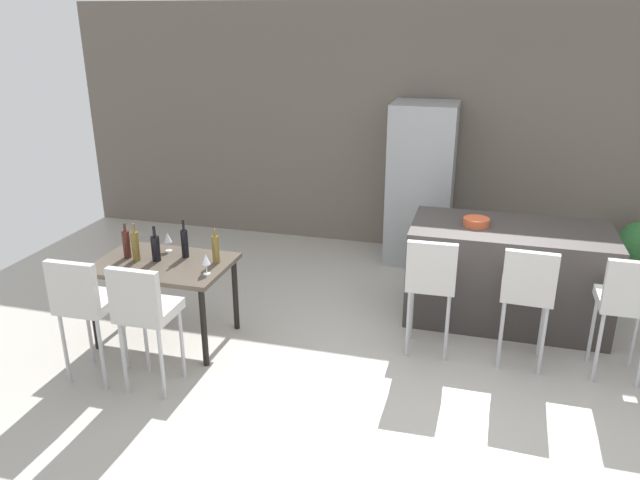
{
  "coord_description": "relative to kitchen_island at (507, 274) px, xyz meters",
  "views": [
    {
      "loc": [
        0.21,
        -4.39,
        2.74
      ],
      "look_at": [
        -1.14,
        0.49,
        0.85
      ],
      "focal_mm": 33.99,
      "sensor_mm": 36.0,
      "label": 1
    }
  ],
  "objects": [
    {
      "name": "refrigerator",
      "position": [
        -0.98,
        1.3,
        0.46
      ],
      "size": [
        0.72,
        0.68,
        1.84
      ],
      "primitive_type": "cube",
      "color": "#939699",
      "rests_on": "ground_plane"
    },
    {
      "name": "wine_glass_middle",
      "position": [
        -2.42,
        -1.33,
        0.4
      ],
      "size": [
        0.07,
        0.07,
        0.17
      ],
      "color": "silver",
      "rests_on": "dining_table"
    },
    {
      "name": "wine_bottle_far",
      "position": [
        -2.96,
        -1.18,
        0.4
      ],
      "size": [
        0.08,
        0.08,
        0.31
      ],
      "color": "black",
      "rests_on": "dining_table"
    },
    {
      "name": "kitchen_island",
      "position": [
        0.0,
        0.0,
        0.0
      ],
      "size": [
        1.8,
        0.9,
        0.92
      ],
      "primitive_type": "cube",
      "color": "#383330",
      "rests_on": "ground_plane"
    },
    {
      "name": "fruit_bowl",
      "position": [
        -0.32,
        -0.03,
        0.5
      ],
      "size": [
        0.24,
        0.24,
        0.07
      ],
      "primitive_type": "cylinder",
      "color": "#C6512D",
      "rests_on": "kitchen_island"
    },
    {
      "name": "dining_chair_near",
      "position": [
        -3.15,
        -1.95,
        0.24
      ],
      "size": [
        0.41,
        0.41,
        1.05
      ],
      "color": "beige",
      "rests_on": "ground_plane"
    },
    {
      "name": "potted_plant",
      "position": [
        1.4,
        1.29,
        -0.06
      ],
      "size": [
        0.48,
        0.48,
        0.67
      ],
      "color": "beige",
      "rests_on": "ground_plane"
    },
    {
      "name": "back_wall",
      "position": [
        -0.51,
        1.74,
        0.99
      ],
      "size": [
        10.0,
        0.12,
        2.9
      ],
      "primitive_type": "cube",
      "color": "#665B51",
      "rests_on": "ground_plane"
    },
    {
      "name": "wine_bottle_corner",
      "position": [
        -2.44,
        -1.09,
        0.41
      ],
      "size": [
        0.06,
        0.06,
        0.31
      ],
      "color": "brown",
      "rests_on": "dining_table"
    },
    {
      "name": "dining_chair_far",
      "position": [
        -2.63,
        -1.95,
        0.24
      ],
      "size": [
        0.4,
        0.4,
        1.05
      ],
      "color": "beige",
      "rests_on": "ground_plane"
    },
    {
      "name": "bar_chair_left",
      "position": [
        -0.64,
        -0.83,
        0.24
      ],
      "size": [
        0.41,
        0.41,
        1.05
      ],
      "color": "beige",
      "rests_on": "ground_plane"
    },
    {
      "name": "wine_glass_right",
      "position": [
        -2.97,
        -0.95,
        0.4
      ],
      "size": [
        0.07,
        0.07,
        0.17
      ],
      "color": "silver",
      "rests_on": "dining_table"
    },
    {
      "name": "ground_plane",
      "position": [
        -0.51,
        -1.09,
        -0.46
      ],
      "size": [
        10.0,
        10.0,
        0.0
      ],
      "primitive_type": "plane",
      "color": "#ADA89E"
    },
    {
      "name": "bar_chair_middle",
      "position": [
        0.12,
        -0.83,
        0.24
      ],
      "size": [
        0.42,
        0.42,
        1.05
      ],
      "color": "beige",
      "rests_on": "ground_plane"
    },
    {
      "name": "wine_bottle_left",
      "position": [
        -3.24,
        -1.18,
        0.41
      ],
      "size": [
        0.06,
        0.06,
        0.31
      ],
      "color": "#471E19",
      "rests_on": "dining_table"
    },
    {
      "name": "dining_table",
      "position": [
        -2.89,
        -1.2,
        0.2
      ],
      "size": [
        1.15,
        0.77,
        0.74
      ],
      "color": "#4C4238",
      "rests_on": "ground_plane"
    },
    {
      "name": "wine_bottle_near",
      "position": [
        -3.13,
        -1.22,
        0.41
      ],
      "size": [
        0.06,
        0.06,
        0.33
      ],
      "color": "brown",
      "rests_on": "dining_table"
    },
    {
      "name": "bar_chair_right",
      "position": [
        0.85,
        -0.83,
        0.24
      ],
      "size": [
        0.4,
        0.4,
        1.05
      ],
      "color": "beige",
      "rests_on": "ground_plane"
    },
    {
      "name": "wine_bottle_inner",
      "position": [
        -2.76,
        -1.04,
        0.41
      ],
      "size": [
        0.06,
        0.06,
        0.34
      ],
      "color": "black",
      "rests_on": "dining_table"
    }
  ]
}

